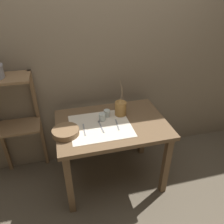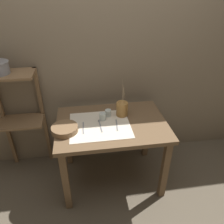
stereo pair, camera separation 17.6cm
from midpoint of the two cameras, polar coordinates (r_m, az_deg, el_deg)
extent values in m
plane|color=brown|center=(2.59, -2.09, -16.54)|extent=(12.00, 12.00, 0.00)
cube|color=#7A6B56|center=(2.33, -5.30, 13.12)|extent=(7.00, 0.06, 2.40)
cube|color=brown|center=(2.12, -2.46, -3.31)|extent=(1.06, 0.74, 0.04)
cube|color=brown|center=(2.11, -13.56, -18.14)|extent=(0.06, 0.06, 0.70)
cube|color=brown|center=(2.25, 11.65, -13.72)|extent=(0.06, 0.06, 0.70)
cube|color=brown|center=(2.56, -14.22, -7.70)|extent=(0.06, 0.06, 0.70)
cube|color=brown|center=(2.69, 6.18, -4.74)|extent=(0.06, 0.06, 0.70)
cube|color=brown|center=(2.21, -28.62, 7.64)|extent=(0.45, 0.29, 0.02)
cube|color=brown|center=(2.43, -25.56, -3.62)|extent=(0.45, 0.29, 0.02)
cube|color=brown|center=(2.53, -20.32, -2.58)|extent=(0.04, 0.04, 1.19)
cube|color=beige|center=(2.07, -5.48, -3.65)|extent=(0.57, 0.49, 0.00)
cylinder|color=olive|center=(2.19, -0.04, 0.84)|extent=(0.12, 0.12, 0.14)
cone|color=olive|center=(2.14, -0.04, 2.92)|extent=(0.09, 0.09, 0.04)
cylinder|color=#847056|center=(2.09, 0.20, 4.70)|extent=(0.02, 0.01, 0.13)
cylinder|color=#847056|center=(2.11, 0.08, 5.93)|extent=(0.02, 0.05, 0.19)
cylinder|color=#847056|center=(2.12, -0.01, 5.03)|extent=(0.01, 0.02, 0.13)
cylinder|color=#847056|center=(2.12, 0.26, 5.32)|extent=(0.03, 0.01, 0.14)
cylinder|color=#847056|center=(2.09, 0.35, 5.30)|extent=(0.04, 0.04, 0.16)
cylinder|color=brown|center=(2.00, -14.49, -5.12)|extent=(0.24, 0.24, 0.05)
cylinder|color=#B7C1BC|center=(2.12, -4.95, -1.35)|extent=(0.06, 0.06, 0.07)
cylinder|color=#B7C1BC|center=(2.18, -3.65, -0.35)|extent=(0.06, 0.06, 0.07)
cube|color=gray|center=(2.03, -9.77, -4.59)|extent=(0.02, 0.18, 0.00)
cube|color=gray|center=(2.04, -5.28, -4.01)|extent=(0.02, 0.18, 0.00)
sphere|color=gray|center=(2.12, -5.84, -2.57)|extent=(0.02, 0.02, 0.02)
cube|color=gray|center=(2.07, -1.06, -3.36)|extent=(0.03, 0.18, 0.00)
camera|label=1|loc=(0.09, -92.46, -1.49)|focal=35.00mm
camera|label=2|loc=(0.09, 87.54, 1.49)|focal=35.00mm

